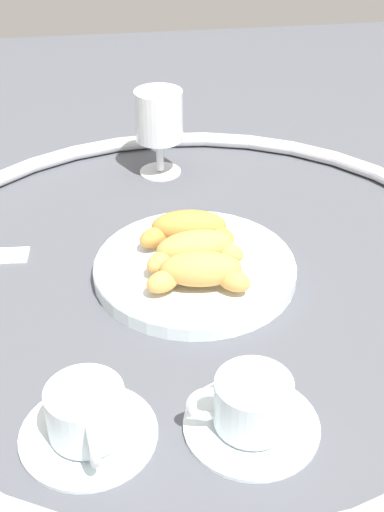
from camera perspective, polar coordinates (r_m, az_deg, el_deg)
name	(u,v)px	position (r m, az deg, el deg)	size (l,w,h in m)	color
ground_plane	(195,275)	(0.90, 0.23, -1.62)	(2.20, 2.20, 0.00)	#4C4F56
table_chrome_rim	(195,268)	(0.89, 0.23, -1.00)	(0.82, 0.82, 0.02)	silver
pastry_plate	(192,267)	(0.89, 0.00, -0.94)	(0.26, 0.26, 0.02)	silver
croissant_large	(187,229)	(0.91, -0.45, 2.28)	(0.14, 0.07, 0.04)	#CC893D
croissant_small	(193,249)	(0.87, 0.05, 0.56)	(0.14, 0.07, 0.04)	#D6994C
croissant_extra	(198,272)	(0.83, 0.51, -1.33)	(0.14, 0.07, 0.04)	#D6994C
coffee_cup_near	(87,418)	(0.68, -8.71, -13.16)	(0.14, 0.14, 0.06)	silver
coffee_cup_far	(251,408)	(0.69, 4.93, -12.48)	(0.14, 0.14, 0.06)	silver
juice_glass_left	(159,119)	(1.11, -2.77, 11.25)	(0.08, 0.08, 0.14)	white
sugar_packet	(10,254)	(0.96, -14.89, 0.15)	(0.05, 0.03, 0.01)	white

